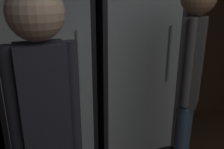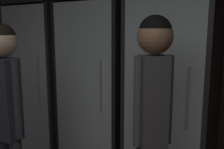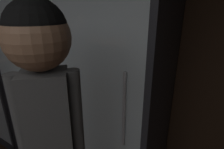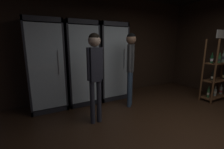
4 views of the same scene
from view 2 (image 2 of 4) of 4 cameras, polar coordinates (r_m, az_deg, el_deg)
name	(u,v)px [view 2 (image 2 of 4)]	position (r m, az deg, el deg)	size (l,w,h in m)	color
wall_back	(218,54)	(2.70, 22.17, 4.26)	(6.00, 0.06, 2.80)	black
cooler_far_left	(48,81)	(3.40, -13.91, -1.34)	(0.76, 0.63, 2.01)	#2B2B30
cooler_left	(101,88)	(2.89, -2.33, -3.03)	(0.76, 0.63, 2.01)	black
cooler_center	(173,98)	(2.55, 13.27, -5.07)	(0.76, 0.63, 2.01)	#2B2B30
shopper_near	(6,102)	(2.09, -22.17, -5.62)	(0.31, 0.22, 1.68)	#2D2D38
shopper_far	(153,106)	(1.74, 8.99, -6.82)	(0.23, 0.23, 1.72)	#384C66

